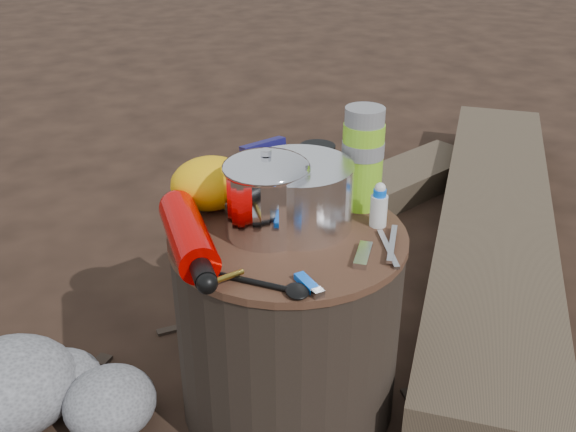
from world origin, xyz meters
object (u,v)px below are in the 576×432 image
object	(u,v)px
stump	(288,322)
camping_pot	(267,194)
fuel_bottle	(188,235)
log_main	(494,226)
thermos	(363,159)
travel_mug	(317,170)

from	to	relation	value
stump	camping_pot	xyz separation A→B (m)	(-0.04, 0.02, 0.30)
stump	fuel_bottle	xyz separation A→B (m)	(-0.20, -0.02, 0.26)
log_main	thermos	world-z (taller)	thermos
travel_mug	thermos	bearing A→B (deg)	-51.88
thermos	camping_pot	bearing A→B (deg)	-165.44
log_main	fuel_bottle	size ratio (longest dim) A/B	6.27
log_main	thermos	distance (m)	0.89
fuel_bottle	log_main	bearing A→B (deg)	24.04
thermos	travel_mug	xyz separation A→B (m)	(-0.07, 0.09, -0.05)
log_main	travel_mug	size ratio (longest dim) A/B	17.48
stump	log_main	distance (m)	0.97
fuel_bottle	camping_pot	bearing A→B (deg)	10.99
stump	camping_pot	world-z (taller)	camping_pot
fuel_bottle	thermos	size ratio (longest dim) A/B	1.44
stump	thermos	bearing A→B (deg)	22.06
stump	travel_mug	xyz separation A→B (m)	(0.12, 0.16, 0.28)
log_main	thermos	size ratio (longest dim) A/B	9.01
log_main	stump	bearing A→B (deg)	-117.17
stump	camping_pot	distance (m)	0.31
camping_pot	log_main	bearing A→B (deg)	27.25
stump	travel_mug	bearing A→B (deg)	54.19
stump	thermos	distance (m)	0.39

